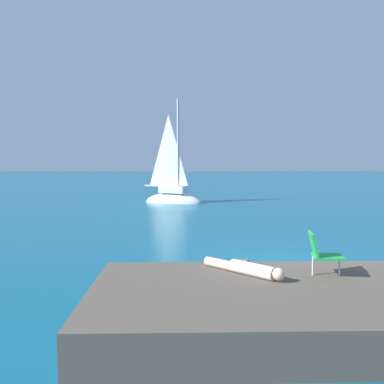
{
  "coord_description": "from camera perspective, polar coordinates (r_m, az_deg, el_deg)",
  "views": [
    {
      "loc": [
        -2.53,
        -10.7,
        2.8
      ],
      "look_at": [
        -2.29,
        11.82,
        0.97
      ],
      "focal_mm": 39.01,
      "sensor_mm": 36.0,
      "label": 1
    }
  ],
  "objects": [
    {
      "name": "boulder_inland",
      "position": [
        8.86,
        -3.96,
        -13.78
      ],
      "size": [
        0.89,
        1.12,
        0.71
      ],
      "primitive_type": "cube",
      "rotation": [
        -0.04,
        0.16,
        1.67
      ],
      "color": "brown",
      "rests_on": "ground"
    },
    {
      "name": "shore_ledge",
      "position": [
        7.42,
        15.34,
        -14.93
      ],
      "size": [
        7.22,
        3.6,
        0.67
      ],
      "primitive_type": "cube",
      "rotation": [
        0.0,
        0.0,
        0.01
      ],
      "color": "brown",
      "rests_on": "ground"
    },
    {
      "name": "person_sunbather",
      "position": [
        7.83,
        7.46,
        -10.33
      ],
      "size": [
        1.36,
        1.32,
        0.25
      ],
      "rotation": [
        0.0,
        0.0,
        2.37
      ],
      "color": "white",
      "rests_on": "shore_ledge"
    },
    {
      "name": "ground_plane",
      "position": [
        11.35,
        12.49,
        -9.76
      ],
      "size": [
        160.0,
        160.0,
        0.0
      ],
      "primitive_type": "plane",
      "color": "#0F5675"
    },
    {
      "name": "sailboat_near",
      "position": [
        26.17,
        -2.65,
        -0.67
      ],
      "size": [
        3.93,
        2.56,
        7.09
      ],
      "rotation": [
        0.0,
        0.0,
        5.9
      ],
      "color": "white",
      "rests_on": "ground"
    },
    {
      "name": "boulder_seaward",
      "position": [
        9.13,
        4.22,
        -13.24
      ],
      "size": [
        1.55,
        1.7,
        1.17
      ],
      "primitive_type": "cube",
      "rotation": [
        -0.19,
        -0.18,
        1.3
      ],
      "color": "#524847",
      "rests_on": "ground"
    },
    {
      "name": "beach_chair",
      "position": [
        8.0,
        17.27,
        -7.78
      ],
      "size": [
        0.65,
        0.55,
        0.8
      ],
      "rotation": [
        0.0,
        0.0,
        6.16
      ],
      "color": "green",
      "rests_on": "shore_ledge"
    }
  ]
}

